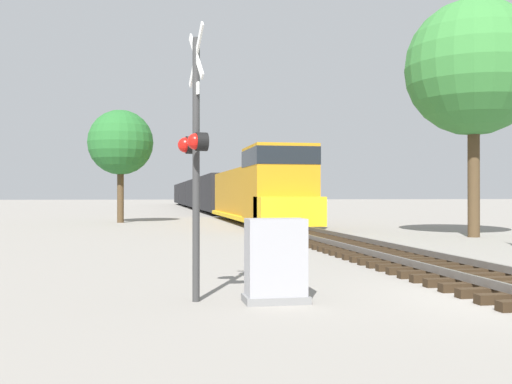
% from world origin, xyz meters
% --- Properties ---
extents(freight_train, '(3.08, 85.07, 4.16)m').
position_xyz_m(freight_train, '(0.00, 58.59, 1.84)').
color(freight_train, '#B77A14').
rests_on(freight_train, ground).
extents(crossing_signal_near, '(0.45, 1.01, 4.51)m').
position_xyz_m(crossing_signal_near, '(-5.72, 0.78, 2.50)').
color(crossing_signal_near, '#333333').
rests_on(crossing_signal_near, ground).
extents(relay_cabinet, '(1.04, 0.64, 1.37)m').
position_xyz_m(relay_cabinet, '(-4.42, 0.47, 0.67)').
color(relay_cabinet, slate).
rests_on(relay_cabinet, ground).
extents(tree_far_right, '(5.60, 5.60, 9.80)m').
position_xyz_m(tree_far_right, '(6.80, 13.56, 6.97)').
color(tree_far_right, '#473521').
rests_on(tree_far_right, ground).
extents(tree_mid_background, '(4.05, 4.05, 7.04)m').
position_xyz_m(tree_mid_background, '(-8.08, 29.15, 4.99)').
color(tree_mid_background, '#473521').
rests_on(tree_mid_background, ground).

